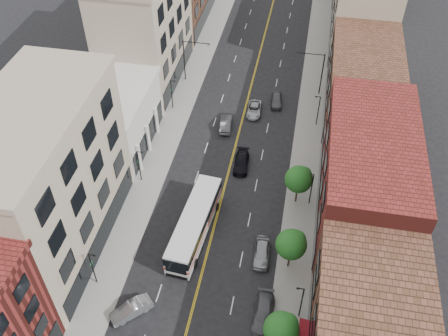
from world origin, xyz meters
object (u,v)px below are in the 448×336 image
Objects in this scene: car_parked_far at (262,252)px; car_lane_c at (276,100)px; city_bus at (195,223)px; car_lane_behind at (226,124)px; car_lane_a at (241,162)px; car_parked_mid at (264,313)px; car_angle_b at (131,310)px; car_lane_b at (254,109)px.

car_parked_far is 1.10× the size of car_lane_c.
city_bus reaches higher than car_lane_behind.
car_lane_behind is (-0.11, 20.31, -1.23)m from city_bus.
car_lane_behind is 8.52m from car_lane_a.
car_lane_behind is (-9.51, 29.64, -0.01)m from car_parked_mid.
car_parked_far reaches higher than car_parked_mid.
car_lane_a is at bearing -108.17° from car_lane_c.
car_parked_far is at bearing -7.70° from city_bus.
car_angle_b is at bearing -104.86° from city_bus.
car_lane_behind is (-8.31, 22.11, -0.04)m from car_parked_far.
car_parked_mid is at bearing -92.23° from car_lane_c.
car_lane_behind is at bearing 95.00° from city_bus.
car_lane_b is at bearing -143.02° from car_lane_c.
car_angle_b reaches higher than car_lane_a.
car_lane_c reaches higher than car_lane_a.
car_parked_mid reaches higher than car_angle_b.
car_parked_mid reaches higher than car_lane_behind.
city_bus reaches higher than car_lane_c.
city_bus is at bearing 116.53° from car_angle_b.
car_angle_b is 13.64m from car_parked_mid.
car_parked_far reaches higher than car_lane_a.
car_parked_far is (-1.20, 7.53, 0.03)m from car_parked_mid.
car_parked_far is (12.27, 9.66, 0.04)m from car_angle_b.
car_lane_a is at bearing 104.73° from car_parked_far.
car_lane_c is (6.68, 7.29, -0.04)m from car_lane_behind.
car_lane_b is at bearing 98.71° from car_parked_mid.
car_parked_far is at bearing 103.76° from car_lane_behind.
car_lane_c is at bearing 75.05° from car_lane_a.
car_parked_mid reaches higher than car_lane_b.
car_parked_mid is at bearing 55.08° from car_angle_b.
car_lane_a is at bearing 103.93° from car_parked_mid.
city_bus reaches higher than car_lane_a.
city_bus reaches higher than car_parked_far.
car_lane_c is (-2.83, 36.93, -0.04)m from car_parked_mid.
car_parked_mid is 1.07× the size of car_lane_a.
car_lane_behind is at bearing 128.98° from car_angle_b.
car_parked_far reaches higher than car_lane_behind.
city_bus is 20.35m from car_lane_behind.
car_lane_behind is at bearing 106.65° from car_parked_mid.
car_parked_mid reaches higher than car_lane_c.
car_parked_far reaches higher than car_lane_b.
car_lane_a reaches higher than car_lane_b.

